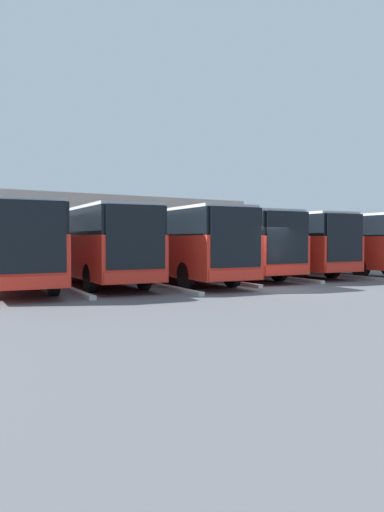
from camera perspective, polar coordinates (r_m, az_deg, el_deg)
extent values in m
plane|color=#5B5B60|center=(20.39, 9.45, -3.71)|extent=(600.00, 600.00, 0.00)
cube|color=red|center=(30.33, 15.66, 0.54)|extent=(3.54, 10.93, 1.70)
cube|color=black|center=(30.33, 15.68, 3.13)|extent=(3.49, 10.77, 1.04)
cube|color=silver|center=(30.34, 15.69, 4.22)|extent=(3.40, 10.49, 0.12)
cylinder|color=black|center=(27.21, 18.70, -1.22)|extent=(0.41, 1.12, 1.09)
cylinder|color=black|center=(33.56, 13.17, -0.60)|extent=(0.41, 1.12, 1.09)
cylinder|color=black|center=(32.23, 10.25, -0.68)|extent=(0.41, 1.12, 1.09)
cube|color=#B2B2AD|center=(27.96, 15.64, -2.08)|extent=(1.06, 7.90, 0.15)
cube|color=red|center=(28.34, 9.54, 0.49)|extent=(3.54, 10.93, 1.70)
cube|color=black|center=(28.34, 9.56, 3.26)|extent=(3.49, 10.77, 1.04)
cube|color=black|center=(24.20, 17.11, 2.02)|extent=(2.14, 0.26, 2.24)
cube|color=red|center=(24.24, 17.09, -1.29)|extent=(2.31, 0.30, 0.40)
cube|color=silver|center=(28.36, 9.56, 4.43)|extent=(3.40, 10.49, 0.12)
cylinder|color=black|center=(26.48, 15.67, -1.28)|extent=(0.41, 1.12, 1.09)
cylinder|color=black|center=(25.08, 12.06, -1.42)|extent=(0.41, 1.12, 1.09)
cylinder|color=black|center=(31.70, 7.54, -0.71)|extent=(0.41, 1.12, 1.09)
cylinder|color=black|center=(30.55, 4.21, -0.80)|extent=(0.41, 1.12, 1.09)
cube|color=#B2B2AD|center=(26.00, 8.96, -2.33)|extent=(1.06, 7.90, 0.15)
cube|color=red|center=(26.06, 3.65, 0.39)|extent=(3.54, 10.93, 1.70)
cube|color=black|center=(26.05, 3.66, 3.40)|extent=(3.49, 10.77, 1.04)
cube|color=black|center=(21.57, 10.90, 2.09)|extent=(2.14, 0.26, 2.24)
cube|color=red|center=(21.61, 10.89, -1.62)|extent=(2.31, 0.30, 0.40)
cube|color=silver|center=(26.08, 3.66, 4.68)|extent=(3.40, 10.49, 0.12)
cylinder|color=black|center=(23.90, 9.91, -1.57)|extent=(0.41, 1.12, 1.09)
cylinder|color=black|center=(22.69, 5.56, -1.74)|extent=(0.41, 1.12, 1.09)
cylinder|color=black|center=(29.50, 2.17, -0.89)|extent=(0.41, 1.12, 1.09)
cylinder|color=black|center=(28.53, -1.60, -0.98)|extent=(0.41, 1.12, 1.09)
cube|color=#B2B2AD|center=(23.76, 2.43, -2.70)|extent=(1.06, 7.90, 0.15)
cube|color=red|center=(23.14, -1.95, 0.21)|extent=(3.54, 10.93, 1.70)
cube|color=black|center=(23.14, -1.95, 3.59)|extent=(3.49, 10.77, 1.04)
cube|color=black|center=(18.38, 5.10, 2.16)|extent=(2.14, 0.26, 2.24)
cube|color=red|center=(18.42, 5.10, -2.20)|extent=(2.31, 0.30, 0.40)
cube|color=silver|center=(23.16, -1.95, 5.03)|extent=(3.40, 10.49, 0.12)
cylinder|color=black|center=(20.74, 4.61, -2.08)|extent=(0.41, 1.12, 1.09)
cylinder|color=black|center=(19.72, -0.72, -2.28)|extent=(0.41, 1.12, 1.09)
cylinder|color=black|center=(26.64, -2.85, -1.19)|extent=(0.41, 1.12, 1.09)
cylinder|color=black|center=(25.85, -7.20, -1.30)|extent=(0.41, 1.12, 1.09)
cube|color=#B2B2AD|center=(20.92, -3.95, -3.34)|extent=(1.06, 7.90, 0.15)
cube|color=red|center=(22.40, -11.17, 0.11)|extent=(3.54, 10.93, 1.70)
cube|color=black|center=(22.40, -11.19, 3.61)|extent=(3.49, 10.77, 1.04)
cube|color=black|center=(17.27, -6.39, 2.17)|extent=(2.14, 0.26, 2.24)
cube|color=red|center=(17.31, -6.36, -2.47)|extent=(2.31, 0.30, 0.40)
cube|color=silver|center=(22.43, -11.20, 5.10)|extent=(3.40, 10.49, 0.12)
cylinder|color=black|center=(19.62, -5.52, -2.31)|extent=(0.41, 1.12, 1.09)
cylinder|color=black|center=(18.96, -11.58, -2.49)|extent=(0.41, 1.12, 1.09)
cylinder|color=black|center=(25.93, -10.85, -1.31)|extent=(0.41, 1.12, 1.09)
cylinder|color=black|center=(25.43, -15.50, -1.41)|extent=(0.41, 1.12, 1.09)
cube|color=#B2B2AD|center=(20.35, -14.22, -3.54)|extent=(1.06, 7.90, 0.15)
cube|color=red|center=(21.24, -20.16, -0.06)|extent=(3.54, 10.93, 1.70)
cube|color=black|center=(21.24, -20.20, 3.63)|extent=(3.49, 10.77, 1.04)
cube|color=black|center=(15.89, -17.96, 2.11)|extent=(2.14, 0.26, 2.24)
cube|color=red|center=(15.94, -17.91, -2.92)|extent=(2.31, 0.30, 0.40)
cube|color=silver|center=(21.26, -20.22, 5.19)|extent=(3.40, 10.49, 0.12)
cylinder|color=black|center=(18.16, -15.56, -2.71)|extent=(0.41, 1.12, 1.09)
cylinder|color=black|center=(24.70, -18.55, -1.53)|extent=(0.41, 1.12, 1.09)
cube|color=#A8A399|center=(41.03, -13.28, 2.75)|extent=(26.37, 10.24, 5.24)
cube|color=silver|center=(47.41, -15.97, 5.48)|extent=(26.37, 3.00, 0.24)
cylinder|color=slate|center=(51.74, -6.45, 2.47)|extent=(0.20, 0.20, 4.99)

